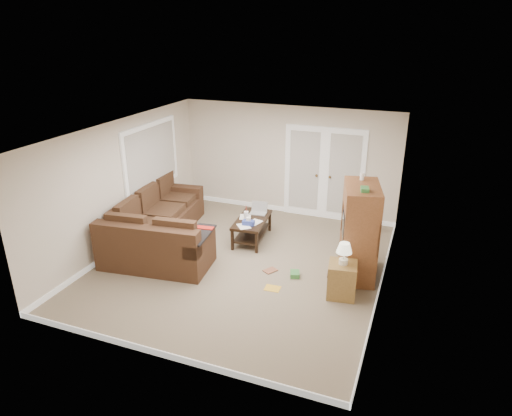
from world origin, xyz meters
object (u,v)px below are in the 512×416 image
at_px(coffee_table, 252,228).
at_px(tv_armoire, 359,231).
at_px(side_cabinet, 342,277).
at_px(sectional_sofa, 159,230).

relative_size(coffee_table, tv_armoire, 0.68).
relative_size(coffee_table, side_cabinet, 1.27).
relative_size(tv_armoire, side_cabinet, 1.88).
height_order(sectional_sofa, side_cabinet, side_cabinet).
bearing_deg(side_cabinet, tv_armoire, 74.06).
bearing_deg(side_cabinet, coffee_table, 137.51).
distance_m(tv_armoire, side_cabinet, 0.93).
bearing_deg(sectional_sofa, coffee_table, 23.82).
bearing_deg(coffee_table, side_cabinet, -39.66).
bearing_deg(sectional_sofa, side_cabinet, -14.09).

